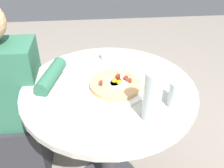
# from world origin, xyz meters

# --- Properties ---
(dining_table) EXTENTS (0.84, 0.84, 0.76)m
(dining_table) POSITION_xyz_m (0.00, 0.00, 0.58)
(dining_table) COLOR beige
(dining_table) RESTS_ON ground_plane
(person_seated) EXTENTS (0.53, 0.35, 1.14)m
(person_seated) POSITION_xyz_m (0.54, -0.15, 0.51)
(person_seated) COLOR #2D2D33
(person_seated) RESTS_ON ground_plane
(pizza_plate) EXTENTS (0.30, 0.30, 0.01)m
(pizza_plate) POSITION_xyz_m (-0.03, 0.01, 0.76)
(pizza_plate) COLOR white
(pizza_plate) RESTS_ON dining_table
(breakfast_pizza) EXTENTS (0.24, 0.24, 0.04)m
(breakfast_pizza) POSITION_xyz_m (-0.03, 0.02, 0.78)
(breakfast_pizza) COLOR tan
(breakfast_pizza) RESTS_ON pizza_plate
(bread_plate) EXTENTS (0.18, 0.18, 0.01)m
(bread_plate) POSITION_xyz_m (0.16, -0.21, 0.76)
(bread_plate) COLOR white
(bread_plate) RESTS_ON dining_table
(napkin) EXTENTS (0.22, 0.22, 0.00)m
(napkin) POSITION_xyz_m (-0.18, -0.22, 0.76)
(napkin) COLOR white
(napkin) RESTS_ON dining_table
(fork) EXTENTS (0.14, 0.14, 0.00)m
(fork) POSITION_xyz_m (-0.17, -0.20, 0.76)
(fork) COLOR silver
(fork) RESTS_ON napkin
(knife) EXTENTS (0.14, 0.14, 0.00)m
(knife) POSITION_xyz_m (-0.20, -0.23, 0.76)
(knife) COLOR silver
(knife) RESTS_ON napkin
(water_glass) EXTENTS (0.07, 0.07, 0.12)m
(water_glass) POSITION_xyz_m (-0.27, 0.17, 0.82)
(water_glass) COLOR silver
(water_glass) RESTS_ON dining_table
(water_bottle) EXTENTS (0.07, 0.07, 0.22)m
(water_bottle) POSITION_xyz_m (-0.15, 0.23, 0.86)
(water_bottle) COLOR silver
(water_bottle) RESTS_ON dining_table
(salt_shaker) EXTENTS (0.03, 0.03, 0.06)m
(salt_shaker) POSITION_xyz_m (0.01, -0.27, 0.78)
(salt_shaker) COLOR white
(salt_shaker) RESTS_ON dining_table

